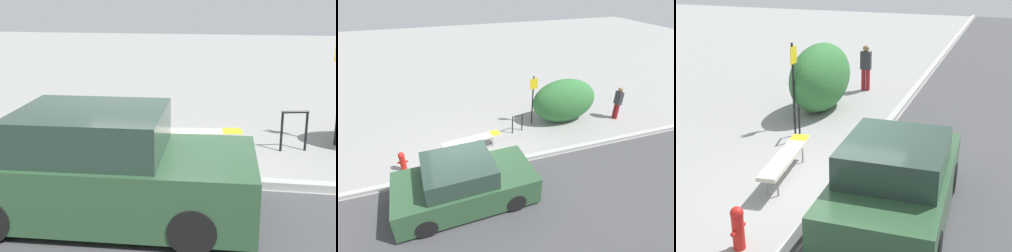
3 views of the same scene
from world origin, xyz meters
TOP-DOWN VIEW (x-y plane):
  - ground_plane at (0.00, 0.00)m, footprint 60.00×60.00m
  - curb at (0.00, 0.00)m, footprint 60.00×0.20m
  - bench at (0.42, 1.22)m, footprint 2.37×0.68m
  - bike_rack at (2.60, 1.98)m, footprint 0.55×0.17m
  - fire_hydrant at (-2.17, 0.78)m, footprint 0.36×0.22m
  - parked_car_near at (-0.35, -1.35)m, footprint 4.20×2.05m

SIDE VIEW (x-z plane):
  - ground_plane at x=0.00m, z-range 0.00..0.00m
  - curb at x=0.00m, z-range 0.00..0.13m
  - fire_hydrant at x=-2.17m, z-range 0.03..0.79m
  - bench at x=0.42m, z-range 0.22..0.77m
  - bike_rack at x=2.60m, z-range 0.09..0.91m
  - parked_car_near at x=-0.35m, z-range -0.08..1.46m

